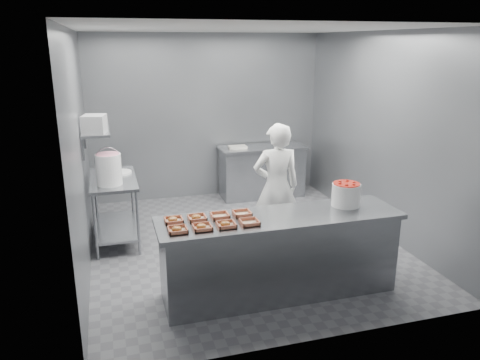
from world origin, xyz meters
name	(u,v)px	position (x,y,z in m)	size (l,w,h in m)	color
floor	(244,243)	(0.00, 0.00, 0.00)	(4.50, 4.50, 0.00)	#4C4C51
ceiling	(244,29)	(0.00, 0.00, 2.80)	(4.50, 4.50, 0.00)	white
wall_back	(207,117)	(0.00, 2.25, 1.40)	(4.00, 0.04, 2.80)	slate
wall_left	(80,153)	(-2.00, 0.00, 1.40)	(0.04, 4.50, 2.80)	slate
wall_right	(381,135)	(2.00, 0.00, 1.40)	(0.04, 4.50, 2.80)	slate
service_counter	(279,255)	(0.00, -1.35, 0.45)	(2.60, 0.70, 0.90)	slate
prep_table	(115,200)	(-1.65, 0.60, 0.59)	(0.60, 1.20, 0.90)	slate
back_counter	(262,171)	(0.90, 1.90, 0.45)	(1.50, 0.60, 0.90)	slate
wall_shelf	(95,131)	(-1.82, 0.60, 1.55)	(0.35, 0.90, 0.03)	slate
tray_0	(177,230)	(-1.10, -1.48, 0.92)	(0.19, 0.18, 0.06)	tan
tray_1	(202,227)	(-0.86, -1.48, 0.92)	(0.19, 0.18, 0.06)	tan
tray_2	(226,224)	(-0.62, -1.48, 0.92)	(0.19, 0.18, 0.06)	tan
tray_3	(249,222)	(-0.38, -1.48, 0.92)	(0.19, 0.18, 0.04)	tan
tray_4	(173,220)	(-1.10, -1.22, 0.92)	(0.19, 0.18, 0.06)	tan
tray_5	(197,218)	(-0.86, -1.22, 0.92)	(0.19, 0.18, 0.06)	tan
tray_6	(220,216)	(-0.62, -1.22, 0.92)	(0.19, 0.18, 0.04)	tan
tray_7	(242,213)	(-0.38, -1.22, 0.92)	(0.19, 0.18, 0.04)	tan
worker	(276,187)	(0.39, -0.19, 0.84)	(0.61, 0.40, 1.67)	white
strawberry_tub	(346,194)	(0.81, -1.25, 1.04)	(0.31, 0.31, 0.26)	white
glaze_bucket	(109,169)	(-1.69, 0.30, 1.11)	(0.33, 0.32, 0.49)	white
bucket_lid	(120,172)	(-1.55, 0.81, 0.91)	(0.32, 0.32, 0.03)	white
rag	(108,172)	(-1.71, 0.91, 0.91)	(0.13, 0.11, 0.02)	#CCB28C
appliance	(94,124)	(-1.82, 0.33, 1.68)	(0.26, 0.30, 0.23)	gray
paper_stack	(238,147)	(0.46, 1.90, 0.92)	(0.30, 0.22, 0.04)	silver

